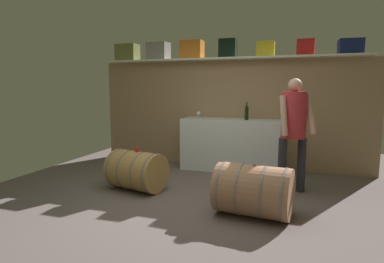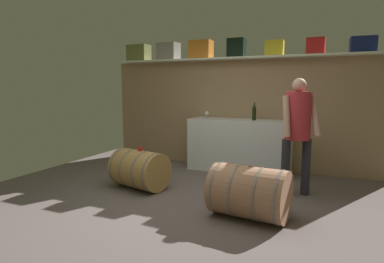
{
  "view_description": "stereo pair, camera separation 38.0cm",
  "coord_description": "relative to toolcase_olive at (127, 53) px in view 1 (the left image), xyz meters",
  "views": [
    {
      "loc": [
        1.35,
        -3.74,
        1.53
      ],
      "look_at": [
        -0.06,
        0.39,
        0.93
      ],
      "focal_mm": 30.42,
      "sensor_mm": 36.0,
      "label": 1
    },
    {
      "loc": [
        1.71,
        -3.6,
        1.53
      ],
      "look_at": [
        -0.06,
        0.39,
        0.93
      ],
      "focal_mm": 30.42,
      "sensor_mm": 36.0,
      "label": 2
    }
  ],
  "objects": [
    {
      "name": "ground_plane",
      "position": [
        2.09,
        -1.64,
        -2.23
      ],
      "size": [
        6.43,
        7.98,
        0.02
      ],
      "primitive_type": "cube",
      "color": "#635756"
    },
    {
      "name": "back_wall_panel",
      "position": [
        2.09,
        0.15,
        -1.21
      ],
      "size": [
        5.23,
        0.1,
        2.03
      ],
      "primitive_type": "cube",
      "color": "#A07F5C",
      "rests_on": "ground"
    },
    {
      "name": "high_shelf_board",
      "position": [
        2.09,
        0.0,
        -0.18
      ],
      "size": [
        4.81,
        0.4,
        0.03
      ],
      "primitive_type": "cube",
      "color": "silver",
      "rests_on": "back_wall_panel"
    },
    {
      "name": "toolcase_olive",
      "position": [
        0.0,
        0.0,
        0.0
      ],
      "size": [
        0.44,
        0.29,
        0.33
      ],
      "primitive_type": "cube",
      "rotation": [
        0.0,
        0.0,
        0.0
      ],
      "color": "olive",
      "rests_on": "high_shelf_board"
    },
    {
      "name": "toolcase_grey",
      "position": [
        0.69,
        0.0,
        0.0
      ],
      "size": [
        0.44,
        0.31,
        0.33
      ],
      "primitive_type": "cube",
      "rotation": [
        0.0,
        0.0,
        -0.08
      ],
      "color": "gray",
      "rests_on": "high_shelf_board"
    },
    {
      "name": "toolcase_orange",
      "position": [
        1.39,
        0.0,
        0.01
      ],
      "size": [
        0.41,
        0.28,
        0.34
      ],
      "primitive_type": "cube",
      "rotation": [
        0.0,
        0.0,
        -0.0
      ],
      "color": "orange",
      "rests_on": "high_shelf_board"
    },
    {
      "name": "toolcase_black",
      "position": [
        2.09,
        0.0,
        0.0
      ],
      "size": [
        0.31,
        0.25,
        0.34
      ],
      "primitive_type": "cube",
      "rotation": [
        0.0,
        0.0,
        0.0
      ],
      "color": "black",
      "rests_on": "high_shelf_board"
    },
    {
      "name": "toolcase_yellow",
      "position": [
        2.77,
        0.0,
        -0.03
      ],
      "size": [
        0.32,
        0.22,
        0.26
      ],
      "primitive_type": "cube",
      "rotation": [
        0.0,
        0.0,
        0.04
      ],
      "color": "yellow",
      "rests_on": "high_shelf_board"
    },
    {
      "name": "toolcase_red",
      "position": [
        3.44,
        0.0,
        -0.03
      ],
      "size": [
        0.3,
        0.2,
        0.27
      ],
      "primitive_type": "cube",
      "rotation": [
        0.0,
        0.0,
        -0.06
      ],
      "color": "red",
      "rests_on": "high_shelf_board"
    },
    {
      "name": "toolcase_navy",
      "position": [
        4.13,
        0.0,
        -0.04
      ],
      "size": [
        0.39,
        0.31,
        0.24
      ],
      "primitive_type": "cube",
      "rotation": [
        0.0,
        0.0,
        0.08
      ],
      "color": "navy",
      "rests_on": "high_shelf_board"
    },
    {
      "name": "work_cabinet",
      "position": [
        2.22,
        -0.18,
        -1.75
      ],
      "size": [
        1.82,
        0.55,
        0.95
      ],
      "primitive_type": "cube",
      "color": "white",
      "rests_on": "ground"
    },
    {
      "name": "wine_bottle_dark",
      "position": [
        2.49,
        -0.22,
        -1.14
      ],
      "size": [
        0.07,
        0.07,
        0.31
      ],
      "color": "black",
      "rests_on": "work_cabinet"
    },
    {
      "name": "wine_glass",
      "position": [
        1.57,
        -0.14,
        -1.19
      ],
      "size": [
        0.08,
        0.08,
        0.13
      ],
      "color": "white",
      "rests_on": "work_cabinet"
    },
    {
      "name": "wine_barrel_near",
      "position": [
        1.13,
        -1.79,
        -1.93
      ],
      "size": [
        0.91,
        0.74,
        0.59
      ],
      "rotation": [
        0.0,
        0.0,
        -0.22
      ],
      "color": "#AD8448",
      "rests_on": "ground"
    },
    {
      "name": "wine_barrel_far",
      "position": [
        2.93,
        -2.23,
        -1.91
      ],
      "size": [
        0.94,
        0.7,
        0.63
      ],
      "rotation": [
        0.0,
        0.0,
        -0.11
      ],
      "color": "#A67456",
      "rests_on": "ground"
    },
    {
      "name": "tasting_cup",
      "position": [
        1.15,
        -1.79,
        -1.61
      ],
      "size": [
        0.06,
        0.06,
        0.05
      ],
      "primitive_type": "cylinder",
      "color": "red",
      "rests_on": "wine_barrel_near"
    },
    {
      "name": "winemaker_pouring",
      "position": [
        3.32,
        -1.16,
        -1.21
      ],
      "size": [
        0.54,
        0.46,
        1.65
      ],
      "rotation": [
        0.0,
        0.0,
        -2.65
      ],
      "color": "#292932",
      "rests_on": "ground"
    }
  ]
}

